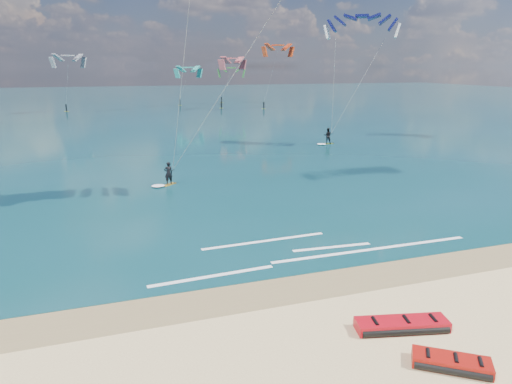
% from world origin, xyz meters
% --- Properties ---
extents(ground, '(320.00, 320.00, 0.00)m').
position_xyz_m(ground, '(0.00, 40.00, 0.00)').
color(ground, tan).
rests_on(ground, ground).
extents(wet_sand_strip, '(320.00, 2.40, 0.01)m').
position_xyz_m(wet_sand_strip, '(0.00, 3.00, 0.00)').
color(wet_sand_strip, olive).
rests_on(wet_sand_strip, ground).
extents(sea, '(320.00, 200.00, 0.04)m').
position_xyz_m(sea, '(0.00, 104.00, 0.02)').
color(sea, '#0B393E').
rests_on(sea, ground).
extents(packed_kite_left, '(3.51, 1.89, 0.43)m').
position_xyz_m(packed_kite_left, '(2.16, -0.90, 0.00)').
color(packed_kite_left, red).
rests_on(packed_kite_left, ground).
extents(packed_kite_mid, '(2.62, 2.30, 0.41)m').
position_xyz_m(packed_kite_mid, '(2.33, -3.09, 0.00)').
color(packed_kite_mid, '#A8120B').
rests_on(packed_kite_mid, ground).
extents(kitesurfer_main, '(11.15, 8.43, 17.47)m').
position_xyz_m(kitesurfer_main, '(-0.46, 17.57, 8.86)').
color(kitesurfer_main, gold).
rests_on(kitesurfer_main, sea).
extents(kitesurfer_far, '(8.98, 5.81, 15.22)m').
position_xyz_m(kitesurfer_far, '(18.50, 33.04, 8.50)').
color(kitesurfer_far, '#91B71B').
rests_on(kitesurfer_far, sea).
extents(shoreline_foam, '(16.03, 3.61, 0.01)m').
position_xyz_m(shoreline_foam, '(1.96, 6.14, 0.04)').
color(shoreline_foam, white).
rests_on(shoreline_foam, ground).
extents(distant_kites, '(79.40, 31.95, 14.61)m').
position_xyz_m(distant_kites, '(-4.66, 82.10, 5.52)').
color(distant_kites, red).
rests_on(distant_kites, ground).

